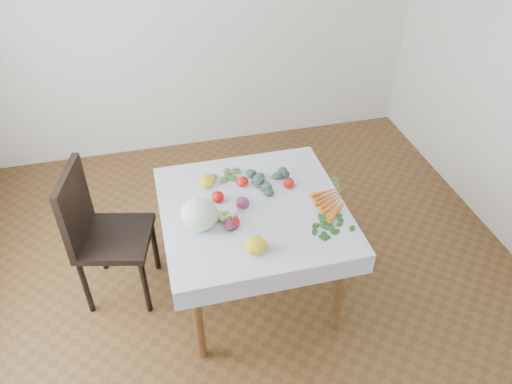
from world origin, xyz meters
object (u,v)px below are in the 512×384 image
chair (98,228)px  heirloom_back (206,181)px  carrot_bunch (331,202)px  table (253,220)px  cabbage (199,214)px

chair → heirloom_back: bearing=3.1°
carrot_bunch → table: bearing=170.2°
cabbage → heirloom_back: (0.10, 0.38, -0.06)m
table → chair: chair is taller
chair → cabbage: (0.62, -0.34, 0.28)m
cabbage → carrot_bunch: (0.82, 0.01, -0.08)m
table → carrot_bunch: bearing=-9.8°
carrot_bunch → cabbage: bearing=-179.3°
table → heirloom_back: size_ratio=9.28×
chair → cabbage: size_ratio=4.66×
chair → heirloom_back: size_ratio=9.33×
table → carrot_bunch: 0.50m
cabbage → carrot_bunch: cabbage is taller
heirloom_back → carrot_bunch: (0.72, -0.37, -0.02)m
table → carrot_bunch: carrot_bunch is taller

